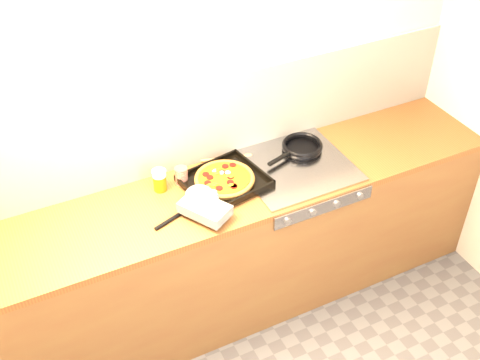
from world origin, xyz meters
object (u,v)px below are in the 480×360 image
pizza_on_tray (218,187)px  juice_glass (160,180)px  tomato_can (181,175)px  frying_pan (302,147)px

pizza_on_tray → juice_glass: (-0.26, 0.16, 0.02)m
tomato_can → frying_pan: bearing=-3.4°
tomato_can → juice_glass: juice_glass is taller
juice_glass → tomato_can: bearing=1.3°
tomato_can → juice_glass: size_ratio=0.80×
pizza_on_tray → tomato_can: (-0.14, 0.17, 0.01)m
frying_pan → tomato_can: (-0.72, 0.04, 0.01)m
pizza_on_tray → juice_glass: 0.31m
pizza_on_tray → frying_pan: (0.58, 0.13, -0.01)m
frying_pan → tomato_can: size_ratio=4.10×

